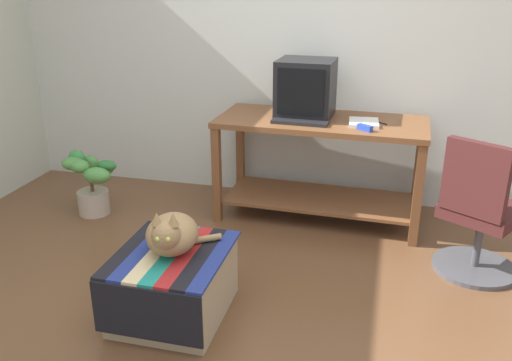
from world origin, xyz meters
The scene contains 12 objects.
ground_plane centered at (0.00, 0.00, 0.00)m, with size 14.00×14.00×0.00m, color brown.
back_wall centered at (0.00, 2.05, 1.30)m, with size 8.00×0.10×2.60m, color silver.
desk centered at (0.28, 1.60, 0.53)m, with size 1.54×0.71×0.78m.
tv_monitor centered at (0.15, 1.66, 0.98)m, with size 0.42×0.40×0.42m.
keyboard centered at (0.15, 1.46, 0.79)m, with size 0.40×0.15×0.02m, color black.
book centered at (0.59, 1.54, 0.79)m, with size 0.21×0.24×0.02m, color white.
ottoman_with_blanket centered at (-0.30, 0.12, 0.19)m, with size 0.58×0.68×0.38m.
cat centered at (-0.30, 0.13, 0.49)m, with size 0.38×0.41×0.28m.
potted_plant centered at (-1.43, 1.22, 0.26)m, with size 0.43×0.34×0.50m.
office_chair centered at (1.34, 0.99, 0.39)m, with size 0.58×0.58×0.89m.
stapler centered at (0.61, 1.38, 0.80)m, with size 0.04×0.11×0.04m, color #2342B7.
pen centered at (0.69, 1.61, 0.78)m, with size 0.01×0.01×0.14m, color black.
Camera 1 is at (0.76, -2.22, 1.79)m, focal length 37.85 mm.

